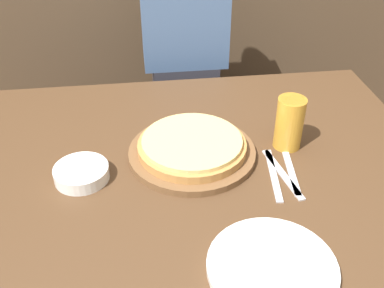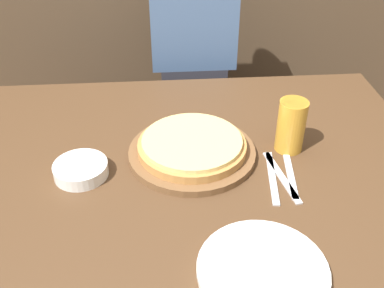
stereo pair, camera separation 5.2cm
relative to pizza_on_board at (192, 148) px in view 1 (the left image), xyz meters
The scene contains 9 objects.
dining_table 0.41m from the pizza_on_board, 120.81° to the right, with size 1.43×1.07×0.75m.
pizza_on_board is the anchor object (origin of this frame).
beer_glass 0.29m from the pizza_on_board, ahead, with size 0.08×0.08×0.15m.
dinner_plate 0.44m from the pizza_on_board, 74.80° to the right, with size 0.28×0.28×0.02m.
side_bowl 0.31m from the pizza_on_board, 168.87° to the right, with size 0.14×0.14×0.04m.
fork 0.24m from the pizza_on_board, 29.48° to the right, with size 0.05×0.22×0.00m.
dinner_knife 0.26m from the pizza_on_board, 26.74° to the right, with size 0.06×0.22×0.00m.
spoon 0.28m from the pizza_on_board, 24.44° to the right, with size 0.04×0.19×0.00m.
diner_person 0.69m from the pizza_on_board, 85.26° to the left, with size 0.33×0.20×1.33m.
Camera 1 is at (-0.09, -0.95, 1.51)m, focal length 42.00 mm.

